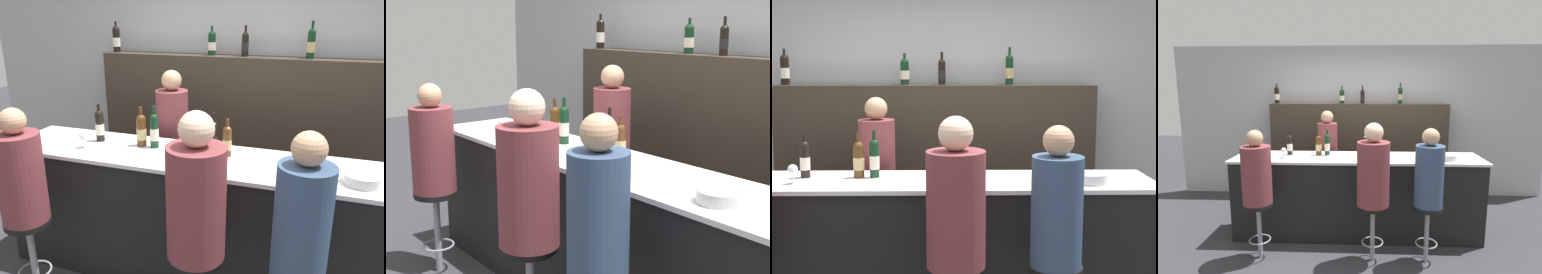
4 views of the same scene
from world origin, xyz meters
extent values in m
cube|color=#B2B2B7|center=(0.00, 1.82, 1.30)|extent=(6.40, 0.05, 2.60)
cube|color=black|center=(0.00, 0.30, 0.50)|extent=(3.08, 0.61, 1.01)
cube|color=white|center=(0.00, 0.30, 1.02)|extent=(3.12, 0.65, 0.03)
cube|color=#382D23|center=(0.00, 1.60, 0.82)|extent=(2.93, 0.28, 1.64)
cylinder|color=black|center=(-0.88, 0.39, 1.15)|extent=(0.07, 0.07, 0.23)
cylinder|color=beige|center=(-0.88, 0.39, 1.14)|extent=(0.07, 0.07, 0.09)
sphere|color=black|center=(-0.88, 0.39, 1.26)|extent=(0.07, 0.07, 0.07)
cylinder|color=black|center=(-0.88, 0.39, 1.31)|extent=(0.02, 0.02, 0.07)
cylinder|color=#4C2D14|center=(-0.50, 0.39, 1.15)|extent=(0.08, 0.08, 0.22)
cylinder|color=tan|center=(-0.50, 0.39, 1.14)|extent=(0.08, 0.08, 0.09)
sphere|color=#4C2D14|center=(-0.50, 0.39, 1.26)|extent=(0.08, 0.08, 0.08)
cylinder|color=#4C2D14|center=(-0.50, 0.39, 1.31)|extent=(0.02, 0.02, 0.08)
cylinder|color=black|center=(-0.39, 0.39, 1.16)|extent=(0.07, 0.07, 0.24)
cylinder|color=beige|center=(-0.39, 0.39, 1.14)|extent=(0.07, 0.07, 0.10)
sphere|color=black|center=(-0.39, 0.39, 1.28)|extent=(0.07, 0.07, 0.07)
cylinder|color=black|center=(-0.39, 0.39, 1.33)|extent=(0.02, 0.02, 0.09)
cylinder|color=black|center=(0.09, 0.39, 1.15)|extent=(0.07, 0.07, 0.22)
cylinder|color=black|center=(0.09, 0.39, 1.14)|extent=(0.07, 0.07, 0.09)
sphere|color=black|center=(0.09, 0.39, 1.26)|extent=(0.07, 0.07, 0.07)
cylinder|color=black|center=(0.09, 0.39, 1.31)|extent=(0.02, 0.02, 0.09)
cylinder|color=#4C2D14|center=(0.19, 0.39, 1.13)|extent=(0.07, 0.07, 0.19)
cylinder|color=tan|center=(0.19, 0.39, 1.12)|extent=(0.07, 0.07, 0.08)
sphere|color=#4C2D14|center=(0.19, 0.39, 1.23)|extent=(0.07, 0.07, 0.07)
cylinder|color=#4C2D14|center=(0.19, 0.39, 1.28)|extent=(0.02, 0.02, 0.07)
cylinder|color=black|center=(-1.37, 1.60, 1.76)|extent=(0.08, 0.08, 0.24)
cylinder|color=white|center=(-1.37, 1.60, 1.75)|extent=(0.08, 0.08, 0.10)
sphere|color=black|center=(-1.37, 1.60, 1.88)|extent=(0.08, 0.08, 0.08)
cylinder|color=black|center=(-1.37, 1.60, 1.93)|extent=(0.02, 0.02, 0.07)
cylinder|color=black|center=(-0.28, 1.60, 1.74)|extent=(0.08, 0.08, 0.20)
cylinder|color=beige|center=(-0.28, 1.60, 1.73)|extent=(0.08, 0.08, 0.08)
sphere|color=black|center=(-0.28, 1.60, 1.84)|extent=(0.08, 0.08, 0.08)
cylinder|color=black|center=(-0.28, 1.60, 1.89)|extent=(0.02, 0.02, 0.07)
cylinder|color=black|center=(0.06, 1.60, 1.74)|extent=(0.07, 0.07, 0.20)
cylinder|color=black|center=(0.06, 1.60, 1.73)|extent=(0.07, 0.07, 0.08)
sphere|color=black|center=(0.06, 1.60, 1.84)|extent=(0.07, 0.07, 0.07)
cylinder|color=black|center=(0.06, 1.60, 1.89)|extent=(0.02, 0.02, 0.08)
cylinder|color=black|center=(0.68, 1.60, 1.76)|extent=(0.07, 0.07, 0.24)
cylinder|color=tan|center=(0.68, 1.60, 1.74)|extent=(0.07, 0.07, 0.09)
sphere|color=black|center=(0.68, 1.60, 1.87)|extent=(0.07, 0.07, 0.07)
cylinder|color=black|center=(0.68, 1.60, 1.93)|extent=(0.02, 0.02, 0.09)
cylinder|color=silver|center=(-0.91, 0.20, 1.04)|extent=(0.07, 0.07, 0.00)
cylinder|color=silver|center=(-0.91, 0.20, 1.07)|extent=(0.01, 0.01, 0.06)
sphere|color=silver|center=(-0.91, 0.20, 1.13)|extent=(0.07, 0.07, 0.07)
cylinder|color=silver|center=(0.14, 0.20, 1.04)|extent=(0.07, 0.07, 0.00)
cylinder|color=silver|center=(0.14, 0.20, 1.08)|extent=(0.01, 0.01, 0.07)
sphere|color=silver|center=(0.14, 0.20, 1.15)|extent=(0.08, 0.08, 0.08)
cylinder|color=#B7B7BC|center=(1.10, 0.19, 1.07)|extent=(0.22, 0.22, 0.07)
cylinder|color=black|center=(0.19, -0.31, 0.63)|extent=(0.32, 0.32, 0.04)
cylinder|color=brown|center=(0.19, -0.31, 1.00)|extent=(0.35, 0.35, 0.69)
sphere|color=beige|center=(0.19, -0.31, 1.44)|extent=(0.20, 0.20, 0.20)
cylinder|color=black|center=(0.78, -0.31, 0.63)|extent=(0.32, 0.32, 0.04)
cylinder|color=#334766|center=(0.78, -0.31, 0.98)|extent=(0.30, 0.30, 0.66)
sphere|color=tan|center=(0.78, -0.31, 1.40)|extent=(0.18, 0.18, 0.18)
cylinder|color=brown|center=(-0.45, 0.91, 0.70)|extent=(0.29, 0.29, 1.39)
sphere|color=tan|center=(-0.45, 0.91, 1.48)|extent=(0.18, 0.18, 0.18)
camera|label=1|loc=(0.79, -2.14, 2.03)|focal=35.00mm
camera|label=2|loc=(2.58, -1.90, 1.90)|focal=50.00mm
camera|label=3|loc=(0.19, -3.33, 1.86)|focal=50.00mm
camera|label=4|loc=(0.07, -3.39, 1.91)|focal=28.00mm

